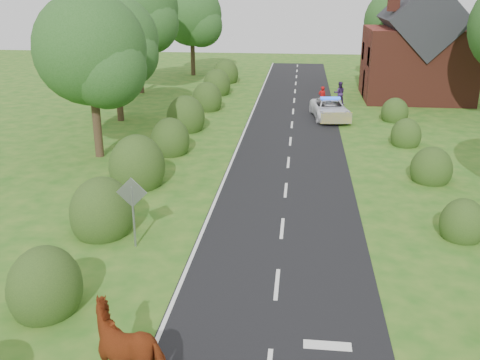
# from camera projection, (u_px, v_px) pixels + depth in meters

# --- Properties ---
(ground) EXTENTS (120.00, 120.00, 0.00)m
(ground) POSITION_uv_depth(u_px,v_px,m) (277.00, 285.00, 16.13)
(ground) COLOR #236017
(road) EXTENTS (6.00, 70.00, 0.02)m
(road) POSITION_uv_depth(u_px,v_px,m) (290.00, 146.00, 30.14)
(road) COLOR black
(road) RESTS_ON ground
(road_markings) EXTENTS (4.96, 70.00, 0.01)m
(road_markings) POSITION_uv_depth(u_px,v_px,m) (259.00, 156.00, 28.37)
(road_markings) COLOR white
(road_markings) RESTS_ON road
(hedgerow_left) EXTENTS (2.75, 50.41, 3.00)m
(hedgerow_left) POSITION_uv_depth(u_px,v_px,m) (162.00, 146.00, 27.50)
(hedgerow_left) COLOR #274019
(hedgerow_left) RESTS_ON ground
(hedgerow_right) EXTENTS (2.10, 45.78, 2.10)m
(hedgerow_right) POSITION_uv_depth(u_px,v_px,m) (425.00, 162.00, 25.71)
(hedgerow_right) COLOR #274019
(hedgerow_right) RESTS_ON ground
(tree_left_a) EXTENTS (5.74, 5.60, 8.38)m
(tree_left_a) POSITION_uv_depth(u_px,v_px,m) (94.00, 54.00, 26.44)
(tree_left_a) COLOR #332316
(tree_left_a) RESTS_ON ground
(tree_left_b) EXTENTS (5.74, 5.60, 8.07)m
(tree_left_b) POSITION_uv_depth(u_px,v_px,m) (118.00, 44.00, 34.17)
(tree_left_b) COLOR #332316
(tree_left_b) RESTS_ON ground
(tree_left_c) EXTENTS (6.97, 6.80, 10.22)m
(tree_left_c) POSITION_uv_depth(u_px,v_px,m) (140.00, 13.00, 43.14)
(tree_left_c) COLOR #332316
(tree_left_c) RESTS_ON ground
(tree_left_d) EXTENTS (6.15, 6.00, 8.89)m
(tree_left_d) POSITION_uv_depth(u_px,v_px,m) (194.00, 18.00, 52.54)
(tree_left_d) COLOR #332316
(tree_left_d) RESTS_ON ground
(tree_right_c) EXTENTS (6.15, 6.00, 8.58)m
(tree_right_c) POSITION_uv_depth(u_px,v_px,m) (400.00, 24.00, 48.69)
(tree_right_c) COLOR #332316
(tree_right_c) RESTS_ON ground
(road_sign) EXTENTS (1.06, 0.08, 2.53)m
(road_sign) POSITION_uv_depth(u_px,v_px,m) (132.00, 202.00, 17.97)
(road_sign) COLOR gray
(road_sign) RESTS_ON ground
(house) EXTENTS (8.00, 7.40, 9.17)m
(house) POSITION_uv_depth(u_px,v_px,m) (418.00, 51.00, 41.86)
(house) COLOR maroon
(house) RESTS_ON ground
(cow) EXTENTS (2.49, 1.59, 1.64)m
(cow) POSITION_uv_depth(u_px,v_px,m) (133.00, 351.00, 11.92)
(cow) COLOR #5E2D0C
(cow) RESTS_ON ground
(police_van) EXTENTS (2.82, 5.09, 1.48)m
(police_van) POSITION_uv_depth(u_px,v_px,m) (330.00, 109.00, 36.29)
(police_van) COLOR white
(police_van) RESTS_ON ground
(pedestrian_red) EXTENTS (0.63, 0.49, 1.55)m
(pedestrian_red) POSITION_uv_depth(u_px,v_px,m) (322.00, 97.00, 39.81)
(pedestrian_red) COLOR #A70C0D
(pedestrian_red) RESTS_ON ground
(pedestrian_purple) EXTENTS (0.87, 0.69, 1.74)m
(pedestrian_purple) POSITION_uv_depth(u_px,v_px,m) (339.00, 93.00, 40.69)
(pedestrian_purple) COLOR #361F50
(pedestrian_purple) RESTS_ON ground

